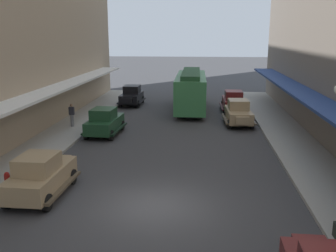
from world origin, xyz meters
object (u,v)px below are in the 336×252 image
parked_car_1 (132,95)px  parked_car_4 (41,174)px  streetcar (191,89)px  pedestrian_1 (72,115)px  parked_car_5 (105,121)px  fire_hydrant (7,181)px  parked_car_2 (238,112)px  parked_car_3 (233,101)px

parked_car_1 → parked_car_4: bearing=-89.9°
streetcar → pedestrian_1: bearing=-138.2°
parked_car_5 → streetcar: streetcar is taller
parked_car_1 → fire_hydrant: parked_car_1 is taller
fire_hydrant → pedestrian_1: pedestrian_1 is taller
parked_car_2 → parked_car_4: size_ratio=1.01×
parked_car_1 → parked_car_2: bearing=-37.4°
parked_car_4 → pedestrian_1: bearing=102.9°
parked_car_2 → fire_hydrant: bearing=-128.4°
parked_car_4 → parked_car_5: same height
fire_hydrant → parked_car_5: bearing=80.3°
parked_car_2 → parked_car_3: (-0.01, 4.95, 0.00)m
fire_hydrant → pedestrian_1: 11.48m
streetcar → parked_car_1: bearing=159.7°
parked_car_1 → streetcar: size_ratio=0.44×
parked_car_5 → fire_hydrant: 10.03m
parked_car_5 → fire_hydrant: parked_car_5 is taller
parked_car_1 → parked_car_4: size_ratio=1.00×
parked_car_1 → pedestrian_1: 9.84m
streetcar → fire_hydrant: 20.17m
parked_car_1 → pedestrian_1: bearing=-105.2°
parked_car_1 → streetcar: (5.68, -2.11, 0.96)m
streetcar → fire_hydrant: streetcar is taller
parked_car_5 → streetcar: (5.47, 8.93, 0.96)m
parked_car_4 → parked_car_5: (0.16, 9.96, 0.00)m
parked_car_4 → pedestrian_1: parked_car_4 is taller
parked_car_1 → streetcar: bearing=-20.3°
parked_car_2 → streetcar: streetcar is taller
parked_car_1 → parked_car_2: same height
parked_car_4 → parked_car_1: bearing=90.1°
streetcar → pedestrian_1: 11.12m
parked_car_2 → pedestrian_1: (-11.98, -2.31, 0.05)m
parked_car_4 → streetcar: size_ratio=0.45×
parked_car_5 → pedestrian_1: parked_car_5 is taller
parked_car_4 → streetcar: 19.73m
parked_car_2 → parked_car_5: bearing=-157.3°
parked_car_1 → fire_hydrant: size_ratio=5.21×
parked_car_1 → parked_car_4: (0.05, -20.99, 0.00)m
parked_car_2 → parked_car_3: same height
parked_car_2 → streetcar: 6.37m
parked_car_2 → pedestrian_1: parked_car_2 is taller
parked_car_1 → parked_car_2: size_ratio=0.99×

